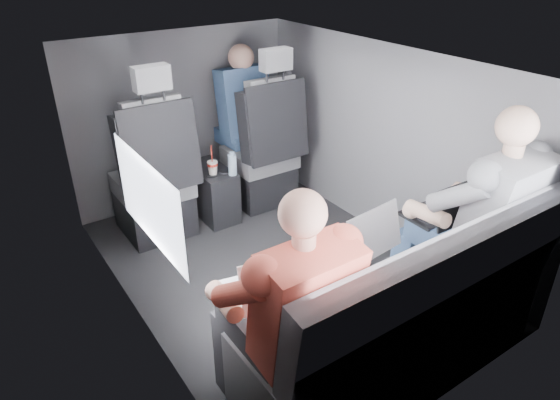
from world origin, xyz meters
TOP-DOWN VIEW (x-y plane):
  - floor at (0.00, 0.00)m, footprint 2.60×2.60m
  - ceiling at (0.00, 0.00)m, footprint 2.60×2.60m
  - panel_left at (-0.90, 0.00)m, footprint 0.02×2.60m
  - panel_right at (0.90, 0.00)m, footprint 0.02×2.60m
  - panel_front at (0.00, 1.30)m, footprint 1.80×0.02m
  - panel_back at (0.00, -1.30)m, footprint 1.80×0.02m
  - side_window at (-0.88, -0.30)m, footprint 0.02×0.75m
  - seatbelt at (0.45, 0.67)m, footprint 0.35×0.11m
  - front_seat_left at (-0.45, 0.84)m, footprint 0.52×0.58m
  - front_seat_right at (0.45, 0.84)m, footprint 0.52×0.58m
  - center_console at (0.00, 0.88)m, footprint 0.24×0.48m
  - rear_bench at (0.00, -1.06)m, footprint 1.60×0.57m
  - soda_cup at (-0.04, 0.77)m, footprint 0.08×0.08m
  - water_bottle at (0.09, 0.69)m, footprint 0.06×0.06m
  - laptop_white at (-0.60, -0.80)m, footprint 0.34×0.34m
  - laptop_silver at (-0.00, -0.75)m, footprint 0.36×0.34m
  - laptop_black at (0.55, -0.79)m, footprint 0.33×0.29m
  - passenger_rear_left at (-0.61, -0.97)m, footprint 0.49×0.61m
  - passenger_rear_right at (0.60, -0.97)m, footprint 0.54×0.65m
  - passenger_front_right at (0.43, 1.10)m, footprint 0.40×0.40m

SIDE VIEW (x-z plane):
  - floor at x=0.00m, z-range 0.00..0.00m
  - center_console at x=0.00m, z-range 0.00..0.41m
  - rear_bench at x=0.00m, z-range -0.15..0.77m
  - front_seat_left at x=-0.45m, z-range -0.23..1.03m
  - front_seat_right at x=0.45m, z-range -0.23..1.03m
  - soda_cup at x=-0.04m, z-range 0.34..0.57m
  - water_bottle at x=0.09m, z-range 0.39..0.57m
  - passenger_rear_left at x=-0.61m, z-range 0.02..1.22m
  - laptop_white at x=-0.60m, z-range 0.52..0.75m
  - laptop_black at x=0.55m, z-range 0.52..0.75m
  - laptop_silver at x=0.00m, z-range 0.51..0.76m
  - passenger_rear_right at x=0.60m, z-range 0.01..1.29m
  - panel_left at x=-0.90m, z-range 0.00..1.35m
  - panel_right at x=0.90m, z-range 0.00..1.35m
  - panel_front at x=0.00m, z-range 0.00..1.35m
  - panel_back at x=0.00m, z-range 0.00..1.35m
  - passenger_front_right at x=0.43m, z-range 0.35..1.15m
  - seatbelt at x=0.45m, z-range 0.50..1.10m
  - side_window at x=-0.88m, z-range 0.69..1.11m
  - ceiling at x=0.00m, z-range 1.35..1.35m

